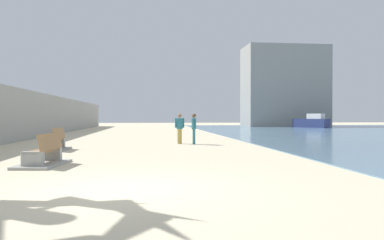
% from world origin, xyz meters
% --- Properties ---
extents(ground_plane, '(120.00, 120.00, 0.00)m').
position_xyz_m(ground_plane, '(0.00, 18.00, 0.00)').
color(ground_plane, beige).
extents(seawall, '(0.80, 64.00, 3.18)m').
position_xyz_m(seawall, '(-7.50, 18.00, 1.59)').
color(seawall, '#9E9E99').
rests_on(seawall, ground).
extents(bench_near, '(1.36, 2.22, 0.98)m').
position_xyz_m(bench_near, '(-2.68, 4.01, 0.23)').
color(bench_near, '#9E9E99').
rests_on(bench_near, ground).
extents(bench_far, '(1.18, 2.14, 0.98)m').
position_xyz_m(bench_far, '(-3.66, 9.26, 0.23)').
color(bench_far, '#9E9E99').
rests_on(bench_far, ground).
extents(person_walking, '(0.53, 0.22, 1.64)m').
position_xyz_m(person_walking, '(2.15, 12.51, 0.95)').
color(person_walking, gold).
rests_on(person_walking, ground).
extents(person_standing, '(0.27, 0.51, 1.65)m').
position_xyz_m(person_standing, '(2.88, 12.06, 0.95)').
color(person_standing, teal).
rests_on(person_standing, ground).
extents(boat_distant, '(3.75, 4.72, 1.80)m').
position_xyz_m(boat_distant, '(21.34, 38.30, 0.74)').
color(boat_distant, navy).
rests_on(boat_distant, water_bay).
extents(harbor_building, '(12.00, 6.00, 11.81)m').
position_xyz_m(harbor_building, '(20.55, 46.00, 5.90)').
color(harbor_building, gray).
rests_on(harbor_building, ground).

